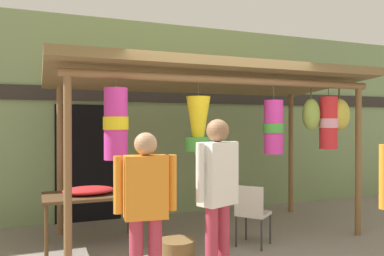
{
  "coord_description": "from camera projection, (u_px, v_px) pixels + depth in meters",
  "views": [
    {
      "loc": [
        -2.15,
        -4.2,
        1.67
      ],
      "look_at": [
        -0.03,
        1.14,
        1.61
      ],
      "focal_mm": 36.35,
      "sensor_mm": 36.0,
      "label": 1
    }
  ],
  "objects": [
    {
      "name": "market_stall_canopy",
      "position": [
        216.0,
        91.0,
        5.68
      ],
      "size": [
        4.67,
        2.17,
        2.5
      ],
      "color": "brown",
      "rests_on": "ground_plane"
    },
    {
      "name": "customer_foreground",
      "position": [
        218.0,
        188.0,
        3.94
      ],
      "size": [
        0.55,
        0.36,
        1.72
      ],
      "color": "#B23347",
      "rests_on": "ground_plane"
    },
    {
      "name": "shop_facade",
      "position": [
        161.0,
        119.0,
        7.26
      ],
      "size": [
        12.37,
        0.29,
        3.52
      ],
      "color": "#7A9360",
      "rests_on": "ground_plane"
    },
    {
      "name": "folding_chair",
      "position": [
        251.0,
        210.0,
        5.26
      ],
      "size": [
        0.56,
        0.56,
        0.84
      ],
      "color": "beige",
      "rests_on": "ground_plane"
    },
    {
      "name": "wicker_basket_by_table",
      "position": [
        177.0,
        247.0,
        4.95
      ],
      "size": [
        0.46,
        0.46,
        0.19
      ],
      "primitive_type": "cylinder",
      "color": "brown",
      "rests_on": "ground_plane"
    },
    {
      "name": "display_table",
      "position": [
        92.0,
        199.0,
        5.37
      ],
      "size": [
        1.3,
        0.84,
        0.7
      ],
      "color": "brown",
      "rests_on": "ground_plane"
    },
    {
      "name": "vendor_in_orange",
      "position": [
        146.0,
        202.0,
        3.64
      ],
      "size": [
        0.59,
        0.26,
        1.59
      ],
      "color": "#B23347",
      "rests_on": "ground_plane"
    },
    {
      "name": "flower_heap_on_table",
      "position": [
        90.0,
        190.0,
        5.33
      ],
      "size": [
        0.7,
        0.49,
        0.11
      ],
      "color": "red",
      "rests_on": "display_table"
    }
  ]
}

